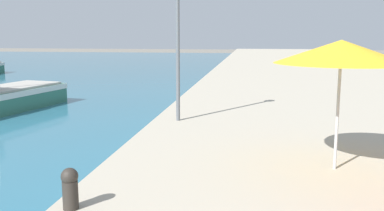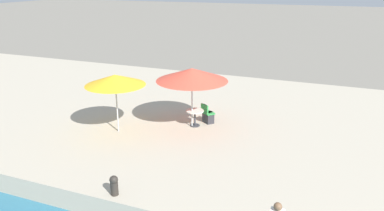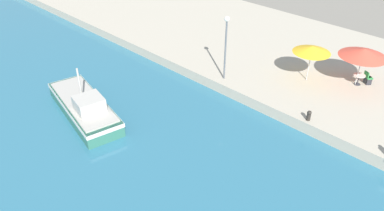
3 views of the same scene
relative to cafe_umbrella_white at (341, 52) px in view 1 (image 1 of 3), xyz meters
The scene contains 4 objects.
quay_promenade 22.18m from the cafe_umbrella_white, 81.45° to the left, with size 16.00×90.00×0.79m.
cafe_umbrella_white is the anchor object (origin of this frame).
mooring_bollard 5.47m from the cafe_umbrella_white, 148.98° to the right, with size 0.26×0.26×0.65m.
lamppost 5.87m from the cafe_umbrella_white, 132.60° to the left, with size 0.36×0.36×4.56m.
Camera 1 is at (3.10, 6.71, 3.46)m, focal length 40.00 mm.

